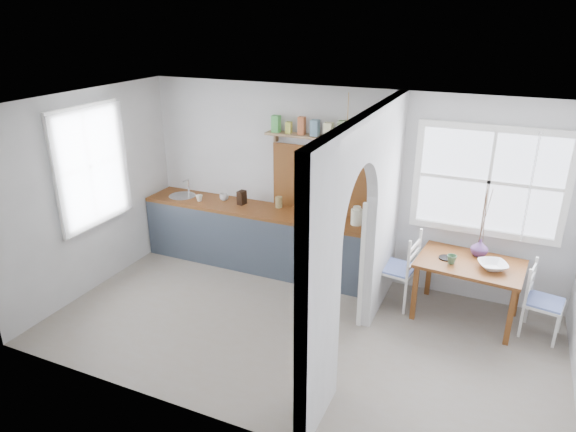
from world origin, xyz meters
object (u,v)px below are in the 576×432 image
at_px(chair_right, 545,302).
at_px(dining_table, 467,290).
at_px(kettle, 357,215).
at_px(chair_left, 396,267).
at_px(vase, 480,248).

bearing_deg(chair_right, dining_table, 98.03).
distance_m(dining_table, kettle, 1.62).
xyz_separation_m(dining_table, kettle, (-1.46, 0.21, 0.65)).
distance_m(dining_table, chair_left, 0.87).
relative_size(dining_table, chair_right, 1.36).
distance_m(kettle, vase, 1.54).
xyz_separation_m(chair_left, vase, (0.92, 0.23, 0.35)).
bearing_deg(chair_left, vase, 111.03).
relative_size(chair_right, kettle, 3.56).
xyz_separation_m(dining_table, chair_right, (0.84, -0.03, 0.06)).
height_order(dining_table, chair_right, chair_right).
bearing_deg(chair_right, vase, 81.65).
relative_size(dining_table, kettle, 4.86).
bearing_deg(vase, dining_table, -106.34).
distance_m(dining_table, vase, 0.53).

